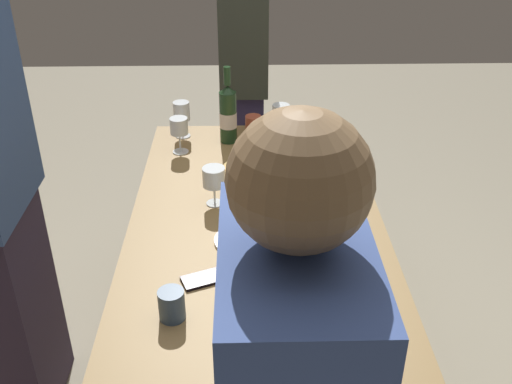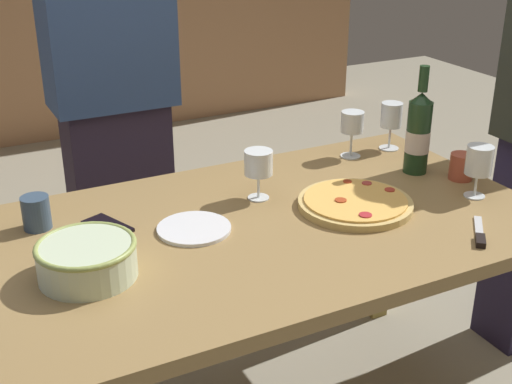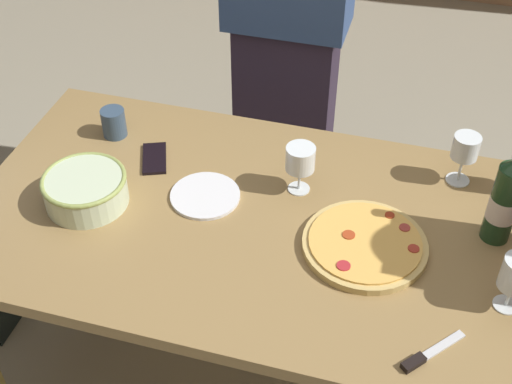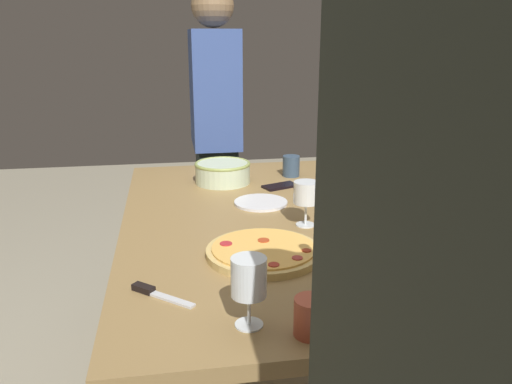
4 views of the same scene
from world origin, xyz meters
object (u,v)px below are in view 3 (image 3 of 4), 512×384
Objects in this scene: wine_glass_far_left at (465,149)px; cup_amber at (114,123)px; dining_table at (256,242)px; wine_glass_by_bottle at (300,161)px; serving_bowl at (85,189)px; person_guest_left at (288,16)px; cell_phone at (154,158)px; pizza_knife at (425,356)px; side_plate at (205,196)px; pizza at (365,244)px; wine_bottle at (505,199)px.

cup_amber is (-1.05, -0.07, -0.07)m from wine_glass_far_left.
wine_glass_by_bottle is (0.09, 0.15, 0.20)m from dining_table.
wine_glass_by_bottle is 0.94× the size of wine_glass_far_left.
person_guest_left is at bearing 69.96° from serving_bowl.
wine_glass_far_left is at bearing 31.10° from dining_table.
pizza_knife is at bearing 128.11° from cell_phone.
side_plate and cell_phone have the same top height.
person_guest_left is at bearing 57.55° from cup_amber.
person_guest_left reaches higher than pizza.
side_plate is at bearing 19.19° from serving_bowl.
wine_bottle is (0.63, 0.11, 0.23)m from dining_table.
cup_amber is 0.19m from cell_phone.
wine_glass_by_bottle is 0.63m from cup_amber.
pizza is 1.02m from person_guest_left.
serving_bowl is at bearing 42.48° from cell_phone.
serving_bowl is at bearing 164.41° from pizza_knife.
person_guest_left reaches higher than side_plate.
person_guest_left reaches higher than wine_glass_by_bottle.
pizza_knife is (0.85, -0.50, 0.00)m from cell_phone.
wine_glass_far_left reaches higher than pizza_knife.
wine_glass_far_left is at bearing 117.29° from wine_bottle.
wine_glass_far_left is 1.73× the size of cup_amber.
dining_table is 0.26m from wine_glass_by_bottle.
wine_glass_by_bottle is 0.98× the size of pizza_knife.
cup_amber is at bearing 151.20° from side_plate.
pizza is at bearing 121.56° from pizza_knife.
wine_bottle is 0.23m from wine_glass_far_left.
cell_phone is at bearing -26.62° from person_guest_left.
side_plate is (-0.47, 0.08, -0.01)m from pizza.
wine_glass_by_bottle reaches higher than pizza_knife.
serving_bowl reaches higher than side_plate.
person_guest_left is at bearing -129.94° from cell_phone.
cup_amber is at bearing -176.39° from wine_glass_far_left.
pizza is 0.30m from wine_glass_by_bottle.
pizza is 1.65× the size of side_plate.
wine_bottle is at bearing 4.46° from side_plate.
pizza_knife reaches higher than dining_table.
pizza_knife is at bearing -92.91° from wine_glass_far_left.
dining_table is 0.60m from pizza_knife.
side_plate is at bearing -28.80° from cup_amber.
serving_bowl is 1.00m from pizza_knife.
wine_bottle is 2.27× the size of pizza_knife.
cell_phone is (-0.45, 0.01, -0.10)m from wine_glass_by_bottle.
person_guest_left is at bearing 98.48° from dining_table.
wine_glass_by_bottle is at bearing 156.59° from cell_phone.
serving_bowl is 0.13× the size of person_guest_left.
serving_bowl reaches higher than cell_phone.
person_guest_left is (0.03, 0.83, 0.15)m from side_plate.
wine_glass_far_left is 1.10× the size of cell_phone.
cup_amber is 0.05× the size of person_guest_left.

